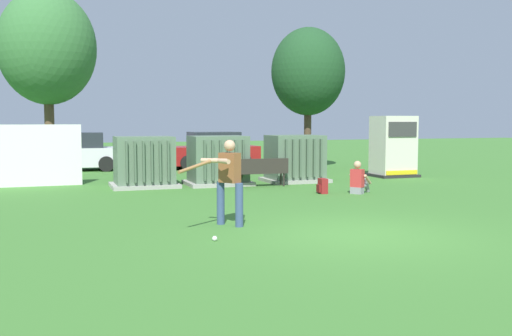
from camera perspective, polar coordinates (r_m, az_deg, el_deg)
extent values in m
plane|color=#3D752D|center=(11.00, 10.12, -6.51)|extent=(96.00, 96.00, 0.00)
cube|color=white|center=(19.96, -23.77, 1.08)|extent=(4.80, 0.12, 2.00)
cube|color=#9E9B93|center=(18.82, -10.99, -1.67)|extent=(2.10, 1.70, 0.12)
cube|color=#567056|center=(18.75, -11.03, 0.79)|extent=(1.80, 1.40, 1.50)
cube|color=#495F49|center=(17.92, -12.68, 0.58)|extent=(0.06, 0.12, 1.27)
cube|color=#495F49|center=(17.95, -11.88, 0.60)|extent=(0.06, 0.12, 1.27)
cube|color=#495F49|center=(17.98, -11.07, 0.62)|extent=(0.06, 0.12, 1.27)
cube|color=#495F49|center=(18.02, -10.27, 0.64)|extent=(0.06, 0.12, 1.27)
cube|color=#495F49|center=(18.06, -9.47, 0.67)|extent=(0.06, 0.12, 1.27)
cube|color=#495F49|center=(18.11, -8.68, 0.69)|extent=(0.06, 0.12, 1.27)
cube|color=#9E9B93|center=(19.18, -3.79, -1.48)|extent=(2.10, 1.70, 0.12)
cube|color=#567056|center=(19.11, -3.80, 0.94)|extent=(1.80, 1.40, 1.50)
cube|color=#495F49|center=(18.21, -5.09, 0.74)|extent=(0.06, 0.12, 1.27)
cube|color=#495F49|center=(18.27, -4.32, 0.76)|extent=(0.06, 0.12, 1.27)
cube|color=#495F49|center=(18.34, -3.55, 0.78)|extent=(0.06, 0.12, 1.27)
cube|color=#495F49|center=(18.41, -2.78, 0.80)|extent=(0.06, 0.12, 1.27)
cube|color=#495F49|center=(18.49, -2.03, 0.82)|extent=(0.06, 0.12, 1.27)
cube|color=#495F49|center=(18.57, -1.28, 0.84)|extent=(0.06, 0.12, 1.27)
cube|color=#9E9B93|center=(20.14, 3.85, -1.18)|extent=(2.10, 1.70, 0.12)
cube|color=#567056|center=(20.07, 3.86, 1.12)|extent=(1.80, 1.40, 1.50)
cube|color=#495F49|center=(19.12, 3.01, 0.94)|extent=(0.06, 0.12, 1.27)
cube|color=#495F49|center=(19.22, 3.71, 0.96)|extent=(0.06, 0.12, 1.27)
cube|color=#495F49|center=(19.32, 4.40, 0.98)|extent=(0.06, 0.12, 1.27)
cube|color=#495F49|center=(19.43, 5.09, 0.99)|extent=(0.06, 0.12, 1.27)
cube|color=#495F49|center=(19.54, 5.77, 1.01)|extent=(0.06, 0.12, 1.27)
cube|color=#495F49|center=(19.65, 6.44, 1.02)|extent=(0.06, 0.12, 1.27)
cube|color=#262626|center=(22.56, 13.36, -0.69)|extent=(1.60, 1.40, 0.10)
cube|color=beige|center=(22.49, 13.41, 2.23)|extent=(1.40, 1.20, 2.20)
cube|color=#383838|center=(21.95, 14.32, 3.73)|extent=(1.19, 0.04, 0.55)
cube|color=yellow|center=(22.03, 14.24, -0.44)|extent=(1.33, 0.04, 0.16)
cube|color=#2D2823|center=(18.54, 0.39, -0.47)|extent=(1.82, 0.49, 0.05)
cube|color=#2D2823|center=(18.35, 0.56, 0.24)|extent=(1.80, 0.13, 0.44)
cylinder|color=#2D2823|center=(18.50, -2.00, -1.22)|extent=(0.06, 0.06, 0.42)
cylinder|color=#2D2823|center=(18.93, 2.49, -1.09)|extent=(0.06, 0.06, 0.42)
cylinder|color=#2D2823|center=(18.23, -1.78, -1.31)|extent=(0.06, 0.06, 0.42)
cylinder|color=#2D2823|center=(18.67, 2.77, -1.17)|extent=(0.06, 0.06, 0.42)
cylinder|color=#384C75|center=(11.55, -1.68, -3.68)|extent=(0.16, 0.16, 0.88)
cylinder|color=#384C75|center=(11.84, -3.52, -3.48)|extent=(0.16, 0.16, 0.88)
cube|color=brown|center=(11.61, -2.62, 0.04)|extent=(0.42, 0.47, 0.60)
sphere|color=tan|center=(11.58, -2.63, 2.23)|extent=(0.23, 0.23, 0.23)
cylinder|color=tan|center=(11.25, -3.46, 0.70)|extent=(0.23, 0.55, 0.09)
cylinder|color=tan|center=(11.36, -4.16, 0.74)|extent=(0.49, 0.39, 0.09)
cylinder|color=#A5723F|center=(10.80, -6.12, 0.12)|extent=(0.74, 0.53, 0.21)
sphere|color=#A5723F|center=(11.11, -4.65, 0.64)|extent=(0.08, 0.08, 0.08)
sphere|color=white|center=(10.28, -4.11, -6.98)|extent=(0.09, 0.09, 0.09)
cube|color=gray|center=(17.01, 9.97, -2.20)|extent=(0.39, 0.42, 0.20)
cube|color=red|center=(16.97, 9.99, -0.99)|extent=(0.39, 0.42, 0.52)
sphere|color=tan|center=(16.94, 10.01, 0.32)|extent=(0.22, 0.22, 0.22)
cylinder|color=gray|center=(17.24, 9.98, -1.70)|extent=(0.44, 0.37, 0.13)
cylinder|color=gray|center=(17.44, 10.29, -1.62)|extent=(0.31, 0.27, 0.46)
cylinder|color=gray|center=(17.16, 10.59, -1.74)|extent=(0.44, 0.37, 0.13)
cylinder|color=gray|center=(17.36, 10.89, -1.65)|extent=(0.31, 0.27, 0.46)
cylinder|color=tan|center=(17.27, 9.59, -1.03)|extent=(0.38, 0.31, 0.32)
cylinder|color=tan|center=(17.08, 10.99, -1.12)|extent=(0.38, 0.31, 0.32)
cube|color=maroon|center=(16.93, 6.63, -1.78)|extent=(0.22, 0.33, 0.44)
cube|color=maroon|center=(16.89, 6.22, -2.02)|extent=(0.07, 0.23, 0.22)
cylinder|color=brown|center=(24.57, -19.73, 3.09)|extent=(0.38, 0.38, 3.09)
ellipsoid|color=#387038|center=(24.73, -19.96, 11.15)|extent=(3.81, 3.81, 4.52)
cylinder|color=#4C3828|center=(25.79, 5.12, 2.91)|extent=(0.33, 0.33, 2.64)
ellipsoid|color=#1E4723|center=(25.87, 5.17, 9.49)|extent=(3.25, 3.25, 3.86)
cube|color=silver|center=(25.68, -17.55, 1.05)|extent=(4.30, 1.98, 0.80)
cube|color=#262B33|center=(25.64, -17.26, 2.66)|extent=(2.20, 1.70, 0.64)
cylinder|color=black|center=(24.93, -20.59, 0.26)|extent=(0.65, 0.26, 0.64)
cylinder|color=black|center=(26.62, -20.28, 0.53)|extent=(0.65, 0.26, 0.64)
cylinder|color=black|center=(24.84, -14.60, 0.39)|extent=(0.65, 0.26, 0.64)
cylinder|color=black|center=(26.53, -14.67, 0.66)|extent=(0.65, 0.26, 0.64)
cube|color=maroon|center=(25.96, -4.51, 1.29)|extent=(4.27, 1.88, 0.80)
cube|color=#262B33|center=(25.97, -4.20, 2.88)|extent=(2.16, 1.65, 0.64)
cylinder|color=black|center=(24.79, -6.79, 0.51)|extent=(0.65, 0.25, 0.64)
cylinder|color=black|center=(26.44, -7.75, 0.76)|extent=(0.65, 0.25, 0.64)
cylinder|color=black|center=(25.59, -1.15, 0.67)|extent=(0.65, 0.25, 0.64)
cylinder|color=black|center=(27.19, -2.42, 0.90)|extent=(0.65, 0.25, 0.64)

